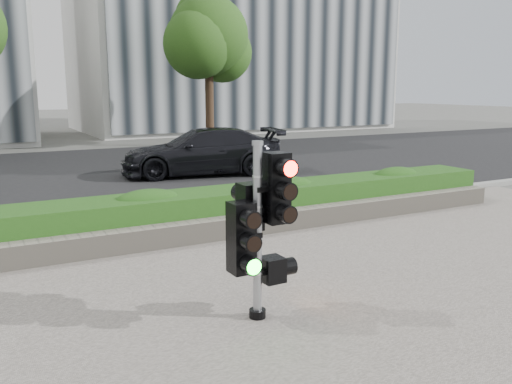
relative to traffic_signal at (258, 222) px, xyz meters
The scene contains 10 objects.
ground 1.92m from the traffic_signal, 45.79° to the left, with size 120.00×120.00×0.00m, color #51514C.
sidewalk 2.06m from the traffic_signal, 51.09° to the right, with size 16.00×11.00×0.03m, color #9E9389.
road 11.24m from the traffic_signal, 84.34° to the left, with size 60.00×13.00×0.02m, color black.
curb 4.54m from the traffic_signal, 75.56° to the left, with size 60.00×0.25×0.12m, color gray.
stone_wall 3.35m from the traffic_signal, 70.02° to the left, with size 12.00×0.32×0.34m, color gray.
hedge 3.91m from the traffic_signal, 73.33° to the left, with size 12.00×1.00×0.68m, color #438729.
building_right 29.21m from the traffic_signal, 65.15° to the left, with size 18.00×10.00×12.00m, color #B7B7B2.
tree_right 18.26m from the traffic_signal, 68.46° to the left, with size 4.10×3.58×6.53m.
traffic_signal is the anchor object (origin of this frame).
car_dark 10.03m from the traffic_signal, 70.94° to the left, with size 1.87×4.59×1.33m, color black.
Camera 1 is at (-3.75, -6.04, 2.50)m, focal length 38.00 mm.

